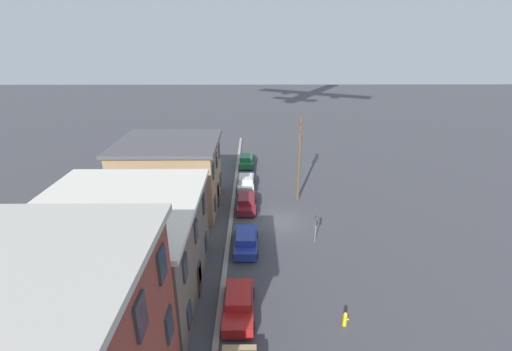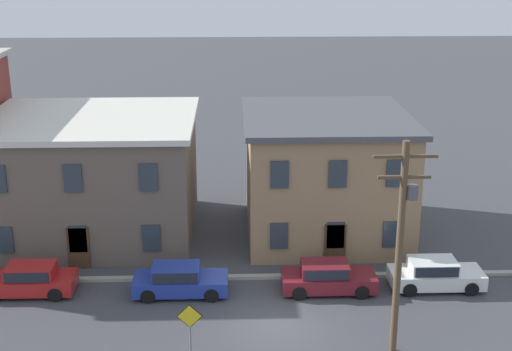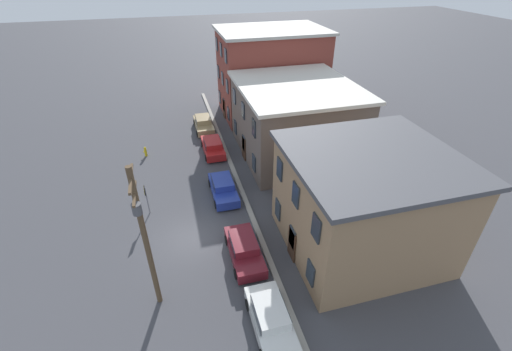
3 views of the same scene
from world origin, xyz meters
name	(u,v)px [view 1 (image 1 of 3)]	position (x,y,z in m)	size (l,w,h in m)	color
ground_plane	(279,221)	(0.00, 0.00, 0.00)	(200.00, 200.00, 0.00)	#424247
kerb_strip	(231,220)	(0.00, 4.50, 0.08)	(56.00, 0.36, 0.16)	#9E998E
apartment_midblock	(120,250)	(-9.60, 10.83, 3.36)	(11.47, 10.18, 6.70)	#66564C
apartment_far	(171,174)	(3.32, 10.53, 3.41)	(9.07, 9.58, 6.80)	#9E7A56
car_red	(239,303)	(-11.40, 3.30, 0.75)	(4.40, 1.92, 1.43)	#B21E1E
car_blue	(246,240)	(-4.38, 3.00, 0.75)	(4.40, 1.92, 1.43)	#233899
car_maroon	(247,202)	(2.56, 3.07, 0.75)	(4.40, 1.92, 1.43)	maroon
car_white	(246,181)	(7.71, 3.24, 0.75)	(4.40, 1.92, 1.43)	silver
car_green	(246,160)	(15.00, 3.33, 0.75)	(4.40, 1.92, 1.43)	#1E6638
caution_sign	(316,224)	(-3.54, -2.75, 1.68)	(1.00, 0.08, 2.51)	slate
utility_pole	(300,155)	(4.58, -2.25, 4.94)	(2.40, 0.44, 8.79)	brown
fire_hydrant	(345,319)	(-12.49, -3.00, 0.48)	(0.24, 0.34, 0.96)	yellow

